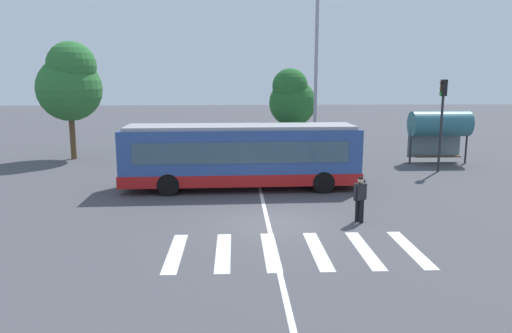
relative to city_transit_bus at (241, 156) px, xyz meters
name	(u,v)px	position (x,y,z in m)	size (l,w,h in m)	color
ground_plane	(274,223)	(1.10, -5.59, -1.59)	(160.00, 160.00, 0.00)	#47474C
city_transit_bus	(241,156)	(0.00, 0.00, 0.00)	(11.35, 2.87, 3.06)	black
pedestrian_crossing_street	(360,196)	(4.26, -5.65, -0.62)	(0.52, 0.42, 1.72)	black
parked_car_red	(200,148)	(-2.58, 8.66, -0.82)	(2.03, 4.58, 1.35)	black
parked_car_white	(243,147)	(0.23, 8.97, -0.82)	(2.29, 4.67, 1.35)	black
parked_car_blue	(281,146)	(2.78, 8.97, -0.82)	(2.19, 4.64, 1.35)	black
parked_car_champagne	(324,146)	(5.65, 8.91, -0.82)	(2.11, 4.61, 1.35)	black
traffic_light_far_corner	(442,111)	(11.25, 3.76, 1.85)	(0.33, 0.32, 5.16)	#28282B
bus_stop_shelter	(440,125)	(12.29, 6.31, 0.83)	(3.63, 1.54, 3.25)	#28282B
twin_arm_street_lamp	(316,60)	(4.40, 5.36, 4.64)	(4.36, 0.32, 10.32)	#939399
background_tree_left	(70,82)	(-10.78, 9.07, 3.38)	(4.12, 4.12, 7.54)	brown
background_tree_right	(292,98)	(3.93, 12.87, 2.21)	(3.47, 3.47, 5.96)	brown
crosswalk_painted_stripes	(294,251)	(1.50, -8.53, -1.58)	(7.70, 3.36, 0.01)	silver
lane_center_line	(264,208)	(0.89, -3.59, -1.58)	(0.16, 24.00, 0.01)	silver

